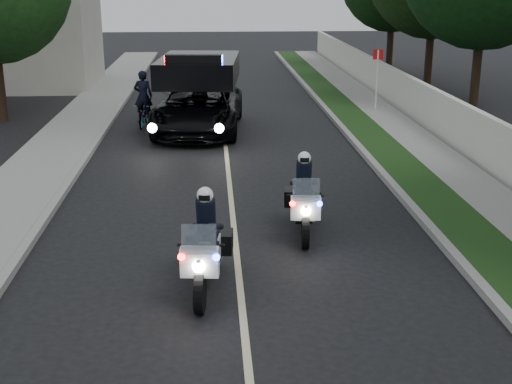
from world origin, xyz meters
TOP-DOWN VIEW (x-y plane):
  - ground at (0.00, 0.00)m, footprint 120.00×120.00m
  - curb_right at (4.10, 10.00)m, footprint 0.20×60.00m
  - grass_verge at (4.80, 10.00)m, footprint 1.20×60.00m
  - sidewalk_right at (6.10, 10.00)m, footprint 1.40×60.00m
  - property_wall at (7.10, 10.00)m, footprint 0.22×60.00m
  - curb_left at (-4.10, 10.00)m, footprint 0.20×60.00m
  - sidewalk_left at (-5.20, 10.00)m, footprint 2.00×60.00m
  - building_far at (-10.00, 26.00)m, footprint 8.00×6.00m
  - lane_marking at (0.00, 10.00)m, footprint 0.12×50.00m
  - police_moto_left at (-0.58, 2.49)m, footprint 0.94×2.16m
  - police_moto_right at (1.44, 5.08)m, footprint 0.88×2.07m
  - police_suv at (-0.86, 15.19)m, footprint 3.29×6.23m
  - bicycle at (-2.81, 16.10)m, footprint 0.70×1.61m
  - cyclist at (-2.81, 16.10)m, footprint 0.69×0.50m
  - sign_post at (6.00, 18.21)m, footprint 0.42×0.42m
  - tree_right_c at (10.15, 18.82)m, footprint 6.46×6.46m
  - tree_right_d at (9.97, 24.46)m, footprint 7.96×7.96m
  - tree_right_e at (9.63, 30.57)m, footprint 6.12×6.12m
  - tree_left_near at (-8.12, 17.48)m, footprint 6.60×6.60m
  - tree_left_far at (-9.42, 26.14)m, footprint 6.81×6.81m

SIDE VIEW (x-z plane):
  - ground at x=0.00m, z-range 0.00..0.00m
  - police_moto_left at x=-0.58m, z-range -0.89..0.89m
  - police_moto_right at x=1.44m, z-range -0.86..0.86m
  - police_suv at x=-0.86m, z-range -1.46..1.46m
  - bicycle at x=-2.81m, z-range -0.41..0.41m
  - cyclist at x=-2.81m, z-range -0.89..0.89m
  - sign_post at x=6.00m, z-range -1.26..1.26m
  - tree_right_c at x=10.15m, z-range -5.38..5.38m
  - tree_right_d at x=9.97m, z-range -5.23..5.23m
  - tree_right_e at x=9.63m, z-range -4.92..4.92m
  - tree_left_near at x=-8.12m, z-range -4.79..4.79m
  - tree_left_far at x=-9.42m, z-range -4.36..4.36m
  - lane_marking at x=0.00m, z-range 0.00..0.01m
  - curb_right at x=4.10m, z-range 0.00..0.15m
  - curb_left at x=-4.10m, z-range 0.00..0.15m
  - grass_verge at x=4.80m, z-range 0.00..0.16m
  - sidewalk_right at x=6.10m, z-range 0.00..0.16m
  - sidewalk_left at x=-5.20m, z-range 0.00..0.16m
  - property_wall at x=7.10m, z-range 0.00..1.50m
  - building_far at x=-10.00m, z-range 0.00..7.00m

